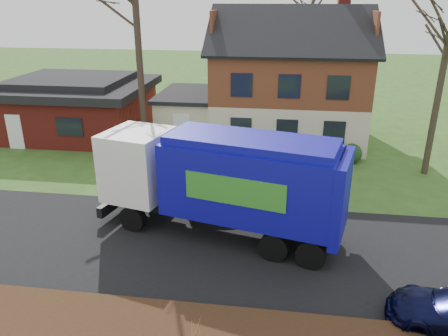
# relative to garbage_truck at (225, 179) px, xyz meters

# --- Properties ---
(ground) EXTENTS (120.00, 120.00, 0.00)m
(ground) POSITION_rel_garbage_truck_xyz_m (0.25, -0.98, -2.32)
(ground) COLOR #2E521B
(ground) RESTS_ON ground
(road) EXTENTS (80.00, 7.00, 0.02)m
(road) POSITION_rel_garbage_truck_xyz_m (0.25, -0.98, -2.31)
(road) COLOR black
(road) RESTS_ON ground
(main_house) EXTENTS (12.95, 8.95, 9.26)m
(main_house) POSITION_rel_garbage_truck_xyz_m (1.73, 12.93, 1.71)
(main_house) COLOR beige
(main_house) RESTS_ON ground
(ranch_house) EXTENTS (9.80, 8.20, 3.70)m
(ranch_house) POSITION_rel_garbage_truck_xyz_m (-11.75, 12.02, -0.50)
(ranch_house) COLOR maroon
(ranch_house) RESTS_ON ground
(garbage_truck) EXTENTS (9.71, 4.62, 4.02)m
(garbage_truck) POSITION_rel_garbage_truck_xyz_m (0.00, 0.00, 0.00)
(garbage_truck) COLOR black
(garbage_truck) RESTS_ON ground
(silver_sedan) EXTENTS (4.48, 2.95, 1.39)m
(silver_sedan) POSITION_rel_garbage_truck_xyz_m (-0.16, 2.90, -1.62)
(silver_sedan) COLOR #ACAFB4
(silver_sedan) RESTS_ON ground
(grass_clump_mid) EXTENTS (0.30, 0.25, 0.84)m
(grass_clump_mid) POSITION_rel_garbage_truck_xyz_m (0.14, -6.14, -1.60)
(grass_clump_mid) COLOR #AC7B4C
(grass_clump_mid) RESTS_ON mulch_verge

